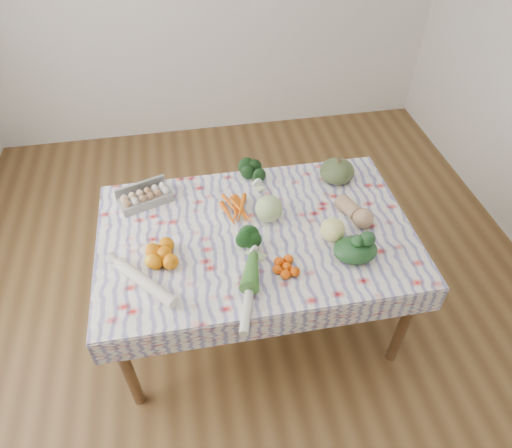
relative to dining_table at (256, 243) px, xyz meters
The scene contains 16 objects.
ground 0.68m from the dining_table, ahead, with size 4.50×4.50×0.00m, color brown.
dining_table is the anchor object (origin of this frame).
tablecloth 0.08m from the dining_table, ahead, with size 1.66×1.06×0.01m, color white.
egg_carton 0.67m from the dining_table, 149.77° to the left, with size 0.29×0.12×0.08m, color gray.
carrot_bunch 0.23m from the dining_table, 120.90° to the left, with size 0.23×0.21×0.04m, color orange.
kale_bunch 0.43m from the dining_table, 81.59° to the left, with size 0.15×0.13×0.13m, color black.
kabocha_squash 0.67m from the dining_table, 32.17° to the left, with size 0.20×0.20×0.13m, color #46572E.
cabbage 0.20m from the dining_table, 46.02° to the left, with size 0.15×0.15×0.15m, color #A9C97D.
butternut_squash 0.56m from the dining_table, ahead, with size 0.11×0.24×0.11m, color tan.
orange_cluster 0.51m from the dining_table, 167.32° to the right, with size 0.25×0.25×0.08m, color orange.
broccoli 0.20m from the dining_table, 118.98° to the right, with size 0.14×0.14×0.10m, color #154216.
mandarin_cluster 0.32m from the dining_table, 70.18° to the right, with size 0.17×0.17×0.05m, color #E64F05.
grapefruit 0.42m from the dining_table, 17.45° to the right, with size 0.13×0.13×0.13m, color #E6E27F.
spinach_bag 0.54m from the dining_table, 29.76° to the right, with size 0.22×0.18×0.10m, color #163819.
daikon 0.64m from the dining_table, 155.66° to the right, with size 0.06×0.06×0.41m, color silver.
leek 0.44m from the dining_table, 104.79° to the right, with size 0.05×0.05×0.42m, color silver.
Camera 1 is at (-0.30, -1.67, 2.48)m, focal length 32.00 mm.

